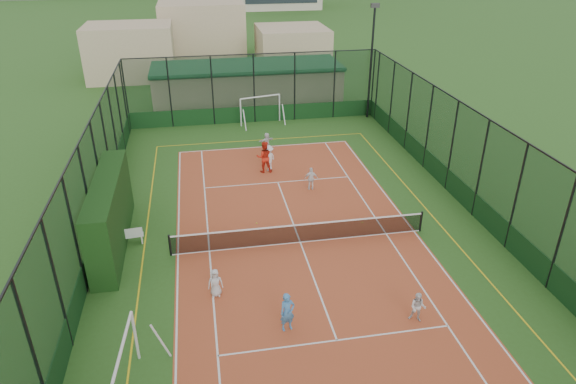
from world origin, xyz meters
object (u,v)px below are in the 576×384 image
object	(u,v)px
child_near_mid	(287,312)
futsal_goal_near	(127,370)
child_near_left	(215,283)
child_far_right	(311,179)
child_far_back	(267,141)
futsal_goal_far	(260,110)
floodlight_ne	(371,63)
white_bench	(125,236)
child_near_right	(418,307)
child_far_left	(269,158)
clubhouse	(247,84)
coach	(264,157)

from	to	relation	value
child_near_mid	futsal_goal_near	bearing A→B (deg)	-172.66
child_near_left	child_far_right	xyz separation A→B (m)	(5.64, 8.36, 0.06)
child_far_back	futsal_goal_far	bearing A→B (deg)	-114.42
floodlight_ne	child_near_left	size ratio (longest dim) A/B	6.99
white_bench	child_near_right	world-z (taller)	child_near_right
child_near_left	floodlight_ne	bearing A→B (deg)	58.98
futsal_goal_near	child_far_left	xyz separation A→B (m)	(6.55, 15.59, -0.18)
child_far_right	floodlight_ne	bearing A→B (deg)	-112.46
clubhouse	child_far_right	distance (m)	16.89
child_far_right	futsal_goal_far	bearing A→B (deg)	-74.62
futsal_goal_far	clubhouse	bearing A→B (deg)	80.40
futsal_goal_near	child_far_right	bearing A→B (deg)	-29.10
futsal_goal_near	child_far_right	size ratio (longest dim) A/B	2.34
child_far_left	coach	world-z (taller)	coach
child_near_mid	child_far_left	world-z (taller)	child_far_left
futsal_goal_near	coach	distance (m)	16.68
futsal_goal_far	child_far_back	distance (m)	5.19
white_bench	futsal_goal_near	size ratio (longest dim) A/B	0.53
child_near_right	coach	xyz separation A→B (m)	(-3.65, 13.89, 0.35)
child_near_mid	child_near_right	distance (m)	4.72
child_far_right	coach	xyz separation A→B (m)	(-2.20, 2.77, 0.30)
child_far_back	coach	bearing A→B (deg)	58.07
white_bench	child_far_left	distance (m)	10.20
child_near_mid	child_far_right	world-z (taller)	child_near_mid
floodlight_ne	child_near_right	size ratio (longest dim) A/B	6.96
child_far_right	child_near_right	bearing A→B (deg)	106.35
clubhouse	futsal_goal_near	distance (m)	30.26
white_bench	futsal_goal_far	distance (m)	17.37
futsal_goal_far	child_far_back	xyz separation A→B (m)	(-0.27, -5.17, -0.43)
clubhouse	coach	size ratio (longest dim) A/B	8.05
futsal_goal_far	coach	world-z (taller)	futsal_goal_far
child_near_right	child_far_right	world-z (taller)	child_far_right
futsal_goal_near	child_far_left	distance (m)	16.91
futsal_goal_near	child_far_right	xyz separation A→B (m)	(8.47, 12.69, -0.32)
futsal_goal_near	coach	size ratio (longest dim) A/B	1.60
white_bench	child_near_mid	size ratio (longest dim) A/B	1.06
floodlight_ne	futsal_goal_far	bearing A→B (deg)	-179.84
white_bench	futsal_goal_far	size ratio (longest dim) A/B	0.51
white_bench	child_near_left	distance (m)	5.83
child_near_right	child_far_back	xyz separation A→B (m)	(-3.02, 17.32, -0.03)
futsal_goal_near	child_far_back	xyz separation A→B (m)	(6.91, 18.89, -0.40)
futsal_goal_near	child_near_right	world-z (taller)	futsal_goal_near
clubhouse	futsal_goal_near	size ratio (longest dim) A/B	5.03
child_near_left	child_near_mid	size ratio (longest dim) A/B	0.78
white_bench	futsal_goal_far	xyz separation A→B (m)	(8.17, 15.32, 0.56)
child_near_left	futsal_goal_far	bearing A→B (deg)	79.04
futsal_goal_near	child_near_left	world-z (taller)	futsal_goal_near
floodlight_ne	child_near_mid	world-z (taller)	floodlight_ne
coach	futsal_goal_near	bearing A→B (deg)	70.53
child_near_mid	child_far_right	distance (m)	11.21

